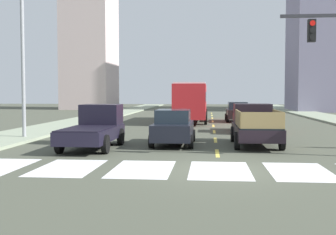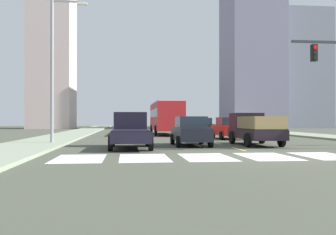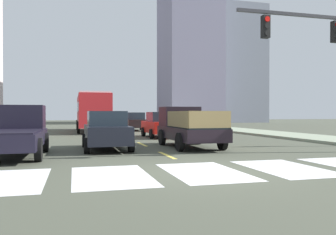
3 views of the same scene
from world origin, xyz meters
name	(u,v)px [view 3 (image 3 of 3)]	position (x,y,z in m)	size (l,w,h in m)	color
ground_plane	(204,172)	(0.00, 0.00, 0.00)	(160.00, 160.00, 0.00)	#474A3D
sidewalk_right	(252,132)	(11.29, 18.00, 0.07)	(3.73, 110.00, 0.15)	gray
crosswalk_stripe_1	(3,181)	(-5.10, 0.00, 0.00)	(1.97, 3.41, 0.01)	silver
crosswalk_stripe_2	(111,176)	(-2.55, 0.00, 0.00)	(1.97, 3.41, 0.01)	silver
crosswalk_stripe_3	(204,172)	(0.00, 0.00, 0.00)	(1.97, 3.41, 0.01)	silver
crosswalk_stripe_4	(285,168)	(2.55, 0.00, 0.00)	(1.97, 3.41, 0.01)	silver
lane_dash_0	(167,155)	(0.00, 4.00, 0.00)	(0.16, 2.40, 0.01)	#E1C94E
lane_dash_1	(142,144)	(0.00, 9.00, 0.00)	(0.16, 2.40, 0.01)	#E1C94E
lane_dash_2	(128,138)	(0.00, 14.00, 0.00)	(0.16, 2.40, 0.01)	#E1C94E
lane_dash_3	(119,134)	(0.00, 19.00, 0.00)	(0.16, 2.40, 0.01)	#E1C94E
lane_dash_4	(112,131)	(0.00, 24.00, 0.00)	(0.16, 2.40, 0.01)	#E1C94E
lane_dash_5	(107,129)	(0.00, 29.00, 0.00)	(0.16, 2.40, 0.01)	#E1C94E
lane_dash_6	(103,127)	(0.00, 34.00, 0.00)	(0.16, 2.40, 0.01)	#E1C94E
lane_dash_7	(100,126)	(0.00, 39.00, 0.00)	(0.16, 2.40, 0.01)	#E1C94E
pickup_stakebed	(187,127)	(1.87, 7.20, 0.94)	(2.18, 5.20, 1.96)	black
pickup_dark	(16,132)	(-5.60, 5.43, 0.92)	(2.18, 5.20, 1.96)	black
city_bus	(92,110)	(-1.84, 23.14, 1.95)	(2.72, 10.80, 3.32)	red
sedan_near_left	(160,125)	(2.22, 14.04, 0.86)	(2.02, 4.40, 1.72)	#B61913
sedan_far	(135,122)	(2.12, 23.89, 0.86)	(2.02, 4.40, 1.72)	black
sedan_mid	(106,130)	(-2.07, 6.71, 0.86)	(2.02, 4.40, 1.72)	black
tower_tall_centre	(228,66)	(25.23, 52.98, 10.80)	(11.35, 10.53, 21.60)	slate
block_mid_left	(189,49)	(15.32, 46.88, 12.41)	(8.82, 9.94, 24.83)	gray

